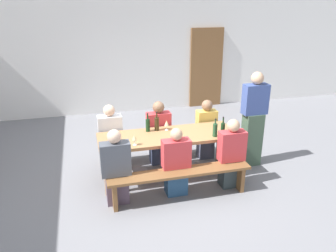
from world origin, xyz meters
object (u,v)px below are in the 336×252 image
(bench_near, at_px, (180,177))
(wine_bottle_3, at_px, (148,125))
(wine_bottle_0, at_px, (223,130))
(bench_far, at_px, (158,141))
(wine_glass_1, at_px, (135,138))
(seated_guest_far_0, at_px, (111,139))
(wine_bottle_1, at_px, (157,124))
(seated_guest_near_2, at_px, (231,155))
(seated_guest_far_2, at_px, (206,131))
(wooden_door, at_px, (206,68))
(wine_glass_0, at_px, (167,123))
(wine_bottle_2, at_px, (215,130))
(tasting_table, at_px, (168,139))
(standing_host, at_px, (253,121))
(seated_guest_near_0, at_px, (116,169))
(seated_guest_far_1, at_px, (159,134))
(seated_guest_near_1, at_px, (176,164))

(bench_near, xyz_separation_m, wine_bottle_3, (-0.28, 0.91, 0.50))
(bench_near, xyz_separation_m, wine_bottle_0, (0.80, 0.36, 0.52))
(bench_far, distance_m, wine_glass_1, 1.23)
(wine_bottle_0, bearing_deg, seated_guest_far_0, 152.78)
(bench_near, relative_size, wine_bottle_1, 6.63)
(seated_guest_near_2, bearing_deg, wine_bottle_0, 18.50)
(bench_far, xyz_separation_m, seated_guest_far_2, (0.87, -0.15, 0.17))
(wooden_door, height_order, wine_glass_0, wooden_door)
(wine_bottle_2, distance_m, wine_glass_1, 1.28)
(wine_bottle_2, bearing_deg, wine_glass_1, -179.61)
(bench_near, bearing_deg, wine_bottle_3, 107.09)
(wine_bottle_3, bearing_deg, tasting_table, -39.10)
(wine_bottle_1, xyz_separation_m, seated_guest_near_2, (1.00, -0.77, -0.34))
(bench_far, relative_size, standing_host, 1.27)
(bench_far, bearing_deg, seated_guest_far_2, -9.82)
(wine_glass_0, xyz_separation_m, seated_guest_far_0, (-0.90, 0.33, -0.32))
(wooden_door, bearing_deg, seated_guest_far_2, -110.74)
(wine_bottle_2, height_order, wine_glass_0, wine_bottle_2)
(seated_guest_near_0, bearing_deg, wine_bottle_0, -82.89)
(tasting_table, relative_size, wine_glass_0, 12.95)
(tasting_table, xyz_separation_m, seated_guest_near_2, (0.87, -0.54, -0.15))
(wooden_door, xyz_separation_m, wine_bottle_0, (-1.23, -3.92, -0.17))
(bench_near, relative_size, wine_glass_0, 12.37)
(bench_near, bearing_deg, wine_bottle_1, 97.97)
(bench_near, xyz_separation_m, seated_guest_far_0, (-0.87, 1.22, 0.19))
(wine_bottle_2, relative_size, standing_host, 0.18)
(wine_bottle_2, bearing_deg, wine_glass_0, 145.77)
(wine_bottle_0, bearing_deg, bench_near, -155.61)
(wine_glass_1, xyz_separation_m, seated_guest_far_2, (1.45, 0.80, -0.34))
(wooden_door, height_order, seated_guest_far_1, wooden_door)
(wine_bottle_1, relative_size, seated_guest_near_2, 0.29)
(wine_bottle_0, xyz_separation_m, seated_guest_far_0, (-1.67, 0.86, -0.33))
(tasting_table, xyz_separation_m, wine_bottle_2, (0.70, -0.25, 0.19))
(wine_bottle_3, bearing_deg, seated_guest_near_1, -71.03)
(tasting_table, bearing_deg, seated_guest_far_1, 92.95)
(bench_far, height_order, seated_guest_far_1, seated_guest_far_1)
(bench_far, height_order, seated_guest_far_2, seated_guest_far_2)
(seated_guest_near_2, xyz_separation_m, seated_guest_far_0, (-1.74, 1.07, 0.02))
(wine_bottle_3, bearing_deg, seated_guest_near_2, -33.55)
(tasting_table, bearing_deg, wine_glass_0, 81.58)
(wine_glass_1, distance_m, seated_guest_far_0, 0.91)
(wine_bottle_1, distance_m, wine_glass_0, 0.16)
(bench_far, xyz_separation_m, wine_glass_1, (-0.58, -0.95, 0.51))
(wine_glass_0, height_order, wine_glass_1, same)
(seated_guest_near_0, bearing_deg, seated_guest_near_1, -90.00)
(seated_guest_far_2, bearing_deg, wine_glass_1, -61.17)
(wine_glass_1, relative_size, seated_guest_near_1, 0.16)
(seated_guest_far_0, bearing_deg, wooden_door, 136.61)
(bench_near, height_order, wine_bottle_1, wine_bottle_1)
(seated_guest_near_0, height_order, seated_guest_near_2, seated_guest_near_0)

